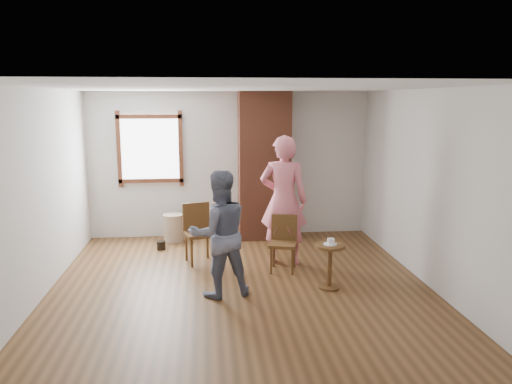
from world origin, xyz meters
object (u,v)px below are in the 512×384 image
Objects in this scene: side_table at (330,259)px; man at (219,234)px; dining_chair_right at (283,240)px; person_pink at (284,200)px; stoneware_crock at (174,228)px; dining_chair_left at (198,229)px.

man reaches higher than side_table.
man reaches higher than dining_chair_right.
person_pink reaches higher than side_table.
stoneware_crock is at bearing -88.08° from man.
dining_chair_left is 0.56× the size of man.
person_pink is at bearing -144.27° from man.
dining_chair_right is (1.24, -0.52, -0.05)m from dining_chair_left.
dining_chair_left is at bearing -69.06° from stoneware_crock.
dining_chair_left is (0.44, -1.16, 0.26)m from stoneware_crock.
side_table is at bearing 169.08° from man.
side_table is 0.37× the size of man.
stoneware_crock is 2.32m from person_pink.
stoneware_crock is 0.60× the size of dining_chair_right.
dining_chair_right is (1.68, -1.68, 0.21)m from stoneware_crock.
man is 0.82× the size of person_pink.
person_pink reaches higher than stoneware_crock.
stoneware_crock is 0.54× the size of dining_chair_left.
dining_chair_left is 1.50× the size of side_table.
man reaches higher than dining_chair_left.
dining_chair_left is 1.38m from person_pink.
side_table is at bearing -43.62° from dining_chair_right.
side_table is at bearing -48.76° from stoneware_crock.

